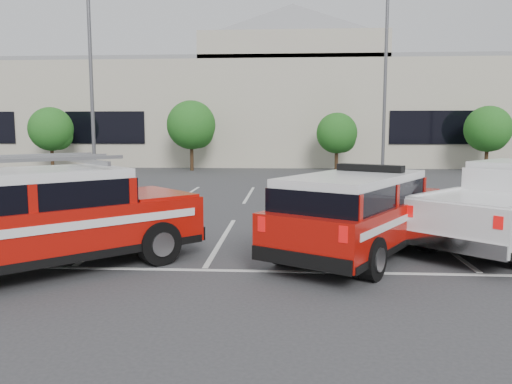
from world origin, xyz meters
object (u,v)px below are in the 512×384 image
at_px(convention_building, 271,108).
at_px(tree_left, 53,131).
at_px(tree_right, 489,131).
at_px(ladder_suv, 43,225).
at_px(tree_mid_left, 193,127).
at_px(tree_mid_right, 338,135).
at_px(fire_chief_suv, 361,219).
at_px(light_pole_mid, 385,86).
at_px(light_pole_left, 91,81).

distance_m(convention_building, tree_left, 18.11).
bearing_deg(tree_right, ladder_suv, -125.98).
xyz_separation_m(convention_building, tree_mid_left, (-5.09, -9.82, -1.68)).
bearing_deg(tree_left, tree_mid_right, -0.00).
bearing_deg(tree_right, fire_chief_suv, -116.78).
relative_size(tree_left, tree_right, 1.00).
height_order(tree_mid_left, ladder_suv, tree_mid_left).
relative_size(convention_building, tree_mid_right, 15.04).
xyz_separation_m(convention_building, light_pole_mid, (6.82, -15.86, 0.47)).
relative_size(convention_building, tree_right, 13.58).
relative_size(tree_left, light_pole_left, 0.43).
bearing_deg(light_pole_mid, tree_right, 36.77).
bearing_deg(tree_left, light_pole_left, -55.48).
distance_m(convention_building, tree_right, 17.96).
distance_m(light_pole_mid, fire_chief_suv, 18.29).
relative_size(light_pole_left, light_pole_mid, 1.00).
height_order(tree_left, fire_chief_suv, tree_left).
bearing_deg(convention_building, ladder_suv, -95.43).
distance_m(tree_mid_right, fire_chief_suv, 23.54).
bearing_deg(tree_right, light_pole_left, -156.49).
xyz_separation_m(tree_mid_left, light_pole_left, (-3.09, -10.05, 2.14)).
height_order(convention_building, light_pole_mid, convention_building).
bearing_deg(convention_building, tree_mid_right, -63.43).
xyz_separation_m(tree_mid_right, light_pole_mid, (1.91, -6.05, 2.68)).
bearing_deg(fire_chief_suv, tree_left, 158.66).
height_order(convention_building, tree_mid_right, convention_building).
distance_m(tree_mid_left, light_pole_left, 10.73).
bearing_deg(tree_left, fire_chief_suv, -52.16).
xyz_separation_m(convention_building, light_pole_left, (-8.18, -19.86, 0.47)).
bearing_deg(light_pole_left, fire_chief_suv, -49.85).
height_order(light_pole_left, ladder_suv, light_pole_left).
bearing_deg(fire_chief_suv, light_pole_left, 160.98).
distance_m(light_pole_left, fire_chief_suv, 18.02).
bearing_deg(ladder_suv, convention_building, 131.28).
bearing_deg(light_pole_left, tree_mid_right, 37.50).
distance_m(tree_left, ladder_suv, 27.80).
height_order(tree_mid_right, tree_right, tree_right).
distance_m(tree_right, light_pole_mid, 10.38).
xyz_separation_m(tree_mid_right, light_pole_left, (-13.09, -10.05, 2.68)).
bearing_deg(tree_mid_right, tree_mid_left, 180.00).
height_order(fire_chief_suv, ladder_suv, ladder_suv).
xyz_separation_m(convention_building, tree_right, (14.91, -9.82, -1.95)).
xyz_separation_m(tree_right, light_pole_mid, (-8.09, -6.05, 2.41)).
xyz_separation_m(tree_left, light_pole_left, (6.91, -10.05, 2.41)).
relative_size(light_pole_left, fire_chief_suv, 1.73).
bearing_deg(convention_building, tree_mid_left, -117.40).
bearing_deg(fire_chief_suv, tree_mid_left, 140.09).
bearing_deg(ladder_suv, fire_chief_suv, 61.58).
height_order(tree_mid_left, light_pole_mid, light_pole_mid).
relative_size(convention_building, tree_left, 13.58).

